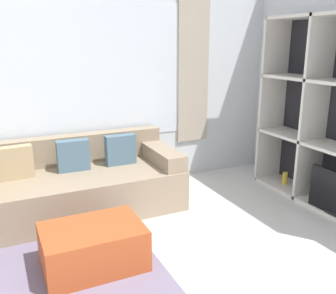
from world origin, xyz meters
The scene contains 3 objects.
wall_back centered at (0.00, 2.99, 1.36)m, with size 6.78×0.11×2.70m.
couch_main centered at (0.05, 2.46, 0.30)m, with size 2.14×0.97×0.78m.
ottoman centered at (-0.10, 1.31, 0.18)m, with size 0.80×0.57×0.36m.
Camera 1 is at (-0.70, -1.41, 1.79)m, focal length 40.00 mm.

